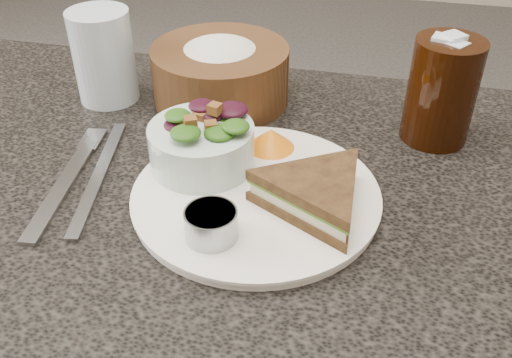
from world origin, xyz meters
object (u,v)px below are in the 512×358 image
at_px(bread_basket, 220,65).
at_px(water_glass, 104,56).
at_px(dinner_plate, 256,196).
at_px(sandwich, 316,194).
at_px(cola_glass, 443,87).
at_px(salad_bowl, 201,139).
at_px(dressing_ramekin, 211,225).

bearing_deg(bread_basket, water_glass, -169.67).
bearing_deg(bread_basket, dinner_plate, -64.95).
bearing_deg(water_glass, sandwich, -31.48).
bearing_deg(dinner_plate, cola_glass, 43.28).
distance_m(salad_bowl, water_glass, 0.24).
distance_m(sandwich, cola_glass, 0.24).
xyz_separation_m(salad_bowl, water_glass, (-0.19, 0.15, 0.02)).
height_order(salad_bowl, dressing_ramekin, salad_bowl).
bearing_deg(dressing_ramekin, sandwich, 35.31).
relative_size(salad_bowl, cola_glass, 0.84).
relative_size(salad_bowl, bread_basket, 0.64).
bearing_deg(dressing_ramekin, dinner_plate, 71.82).
relative_size(cola_glass, water_glass, 1.12).
relative_size(sandwich, dressing_ramekin, 2.84).
xyz_separation_m(sandwich, water_glass, (-0.33, 0.20, 0.03)).
height_order(dinner_plate, bread_basket, bread_basket).
height_order(sandwich, cola_glass, cola_glass).
xyz_separation_m(dinner_plate, bread_basket, (-0.10, 0.22, 0.05)).
distance_m(dinner_plate, water_glass, 0.33).
height_order(cola_glass, water_glass, cola_glass).
bearing_deg(salad_bowl, bread_basket, 98.98).
height_order(sandwich, bread_basket, bread_basket).
height_order(sandwich, salad_bowl, salad_bowl).
bearing_deg(dressing_ramekin, salad_bowl, 111.33).
relative_size(bread_basket, cola_glass, 1.33).
bearing_deg(salad_bowl, cola_glass, 28.49).
bearing_deg(sandwich, cola_glass, 85.56).
distance_m(cola_glass, water_glass, 0.46).
xyz_separation_m(dressing_ramekin, bread_basket, (-0.08, 0.30, 0.03)).
distance_m(sandwich, bread_basket, 0.29).
bearing_deg(salad_bowl, water_glass, 141.50).
height_order(dressing_ramekin, water_glass, water_glass).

